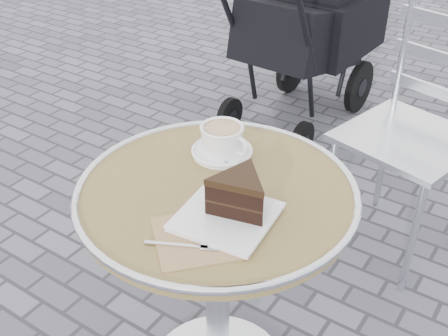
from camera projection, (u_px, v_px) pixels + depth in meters
The scene contains 5 objects.
cafe_table at pixel (217, 239), 1.50m from camera, with size 0.72×0.72×0.74m.
cappuccino_set at pixel (223, 142), 1.53m from camera, with size 0.17×0.17×0.08m.
cake_plate_set at pixel (236, 199), 1.29m from camera, with size 0.27×0.35×0.11m.
bistro_chair at pixel (429, 105), 2.07m from camera, with size 0.53×0.53×0.98m.
baby_stroller at pixel (308, 32), 3.03m from camera, with size 0.55×1.11×1.13m.
Camera 1 is at (0.66, -0.95, 1.55)m, focal length 45.00 mm.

